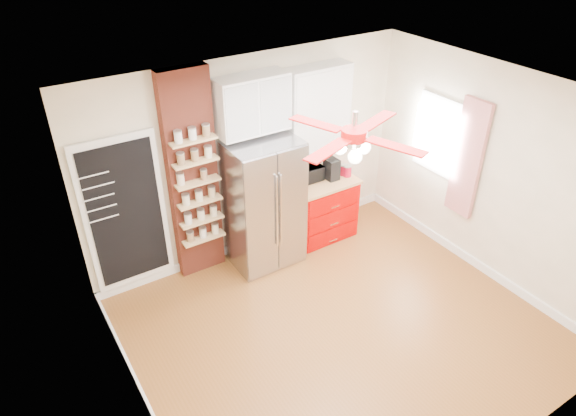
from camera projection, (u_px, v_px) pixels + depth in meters
floor at (340, 329)px, 5.92m from camera, size 4.50×4.50×0.00m
ceiling at (356, 106)px, 4.49m from camera, size 4.50×4.50×0.00m
wall_back at (251, 158)px, 6.64m from camera, size 4.50×0.02×2.70m
wall_front at (515, 363)px, 3.78m from camera, size 4.50×0.02×2.70m
wall_left at (129, 317)px, 4.18m from camera, size 0.02×4.00×2.70m
wall_right at (493, 176)px, 6.24m from camera, size 0.02×4.00×2.70m
chalkboard at (126, 214)px, 5.97m from camera, size 0.95×0.05×1.95m
brick_pillar at (193, 178)px, 6.19m from camera, size 0.60×0.16×2.70m
fridge at (263, 203)px, 6.60m from camera, size 0.90×0.70×1.75m
upper_glass_cabinet at (252, 104)px, 6.07m from camera, size 0.90×0.35×0.70m
red_cabinet at (321, 208)px, 7.30m from camera, size 0.94×0.64×0.90m
upper_shelf_unit at (317, 109)px, 6.67m from camera, size 0.90×0.30×1.15m
window at (439, 136)px, 6.76m from camera, size 0.04×0.75×1.05m
curtain at (468, 159)px, 6.40m from camera, size 0.06×0.40×1.55m
ceiling_fan at (354, 135)px, 4.64m from camera, size 1.40×1.40×0.44m
toaster_oven at (308, 174)px, 7.01m from camera, size 0.39×0.26×0.21m
coffee_maker at (331, 169)px, 7.03m from camera, size 0.16×0.20×0.30m
canister_left at (347, 171)px, 7.13m from camera, size 0.14×0.14×0.15m
canister_right at (344, 170)px, 7.16m from camera, size 0.12×0.12×0.15m
pantry_jar_oats at (180, 179)px, 5.98m from camera, size 0.10×0.10×0.14m
pantry_jar_beans at (204, 175)px, 6.09m from camera, size 0.09×0.09×0.12m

